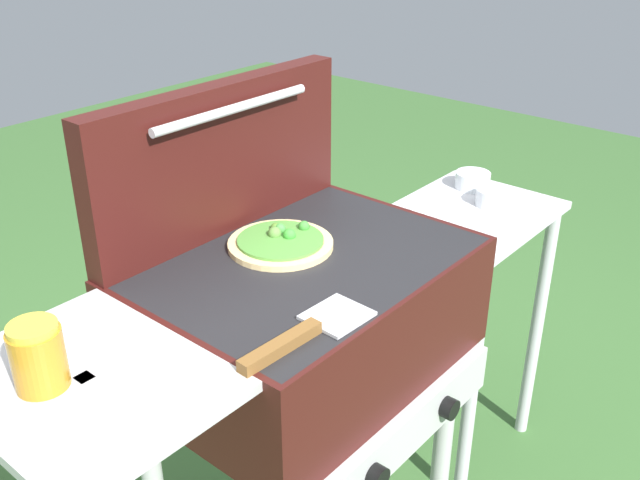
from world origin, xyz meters
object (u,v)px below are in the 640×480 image
at_px(spatula, 305,333).
at_px(prep_table, 463,284).
at_px(grill, 301,326).
at_px(pizza_veggie, 281,242).
at_px(topping_bowl_far, 429,217).
at_px(topping_bowl_near, 473,181).
at_px(topping_bowl_middle, 494,198).
at_px(sauce_jar, 38,356).

distance_m(spatula, prep_table, 0.94).
relative_size(grill, pizza_veggie, 4.63).
bearing_deg(prep_table, topping_bowl_far, 166.76).
bearing_deg(grill, pizza_veggie, 71.52).
distance_m(pizza_veggie, topping_bowl_near, 0.79).
bearing_deg(topping_bowl_middle, spatula, -170.81).
bearing_deg(topping_bowl_far, topping_bowl_near, 7.67).
relative_size(spatula, topping_bowl_near, 2.72).
bearing_deg(pizza_veggie, sauce_jar, -175.86).
bearing_deg(sauce_jar, prep_table, -1.32).
bearing_deg(topping_bowl_near, spatula, -165.78).
relative_size(prep_table, topping_bowl_near, 8.05).
relative_size(spatula, topping_bowl_middle, 2.78).
distance_m(pizza_veggie, spatula, 0.32).
relative_size(grill, sauce_jar, 9.40).
bearing_deg(sauce_jar, topping_bowl_near, 2.01).
bearing_deg(pizza_veggie, prep_table, -5.82).
xyz_separation_m(sauce_jar, topping_bowl_middle, (1.25, -0.06, -0.15)).
distance_m(grill, sauce_jar, 0.55).
height_order(grill, topping_bowl_middle, grill).
bearing_deg(prep_table, grill, -179.63).
height_order(spatula, topping_bowl_middle, spatula).
bearing_deg(grill, prep_table, 0.37).
distance_m(prep_table, topping_bowl_far, 0.29).
xyz_separation_m(pizza_veggie, topping_bowl_middle, (0.71, -0.09, -0.11)).
distance_m(pizza_veggie, sauce_jar, 0.54).
distance_m(sauce_jar, topping_bowl_middle, 1.26).
height_order(sauce_jar, prep_table, sauce_jar).
bearing_deg(topping_bowl_far, spatula, -163.22).
bearing_deg(spatula, prep_table, 11.68).
relative_size(pizza_veggie, topping_bowl_near, 2.15).
height_order(grill, prep_table, grill).
height_order(grill, spatula, spatula).
height_order(prep_table, topping_bowl_far, topping_bowl_far).
bearing_deg(topping_bowl_near, sauce_jar, -177.99).
bearing_deg(sauce_jar, topping_bowl_far, 0.45).
height_order(spatula, prep_table, spatula).
relative_size(grill, topping_bowl_far, 9.93).
bearing_deg(topping_bowl_middle, grill, 178.16).
distance_m(spatula, topping_bowl_near, 1.03).
relative_size(topping_bowl_near, topping_bowl_middle, 1.02).
xyz_separation_m(pizza_veggie, prep_table, (0.65, -0.07, -0.36)).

